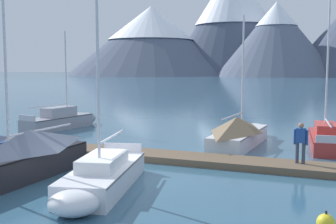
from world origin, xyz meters
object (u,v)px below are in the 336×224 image
Objects in this scene: sailboat_nearest_berth at (62,120)px; sailboat_far_berth at (240,131)px; sailboat_mid_dock_port at (16,158)px; person_on_dock at (301,140)px; sailboat_outer_slip at (325,137)px; mooring_buoy_channel_marker at (326,223)px; sailboat_mid_dock_starboard at (101,176)px.

sailboat_far_berth reaches higher than sailboat_nearest_berth.
sailboat_mid_dock_port reaches higher than sailboat_nearest_berth.
sailboat_far_berth is at bearing 122.13° from person_on_dock.
sailboat_nearest_berth is 13.90m from sailboat_mid_dock_port.
sailboat_far_berth is (6.93, 9.97, -0.11)m from sailboat_mid_dock_port.
sailboat_far_berth is at bearing 55.19° from sailboat_mid_dock_port.
mooring_buoy_channel_marker is at bearing -92.43° from sailboat_outer_slip.
sailboat_far_berth is (12.78, -2.64, 0.16)m from sailboat_nearest_berth.
sailboat_far_berth is 4.62× the size of person_on_dock.
person_on_dock reaches higher than mooring_buoy_channel_marker.
sailboat_far_berth is 14.13× the size of mooring_buoy_channel_marker.
person_on_dock is at bearing 25.89° from sailboat_mid_dock_port.
sailboat_mid_dock_starboard reaches higher than sailboat_outer_slip.
sailboat_mid_dock_port is 1.04× the size of sailboat_far_berth.
sailboat_far_berth is at bearing -169.05° from sailboat_outer_slip.
sailboat_mid_dock_starboard is 7.34m from mooring_buoy_channel_marker.
sailboat_nearest_berth is at bearing 168.34° from sailboat_far_berth.
sailboat_outer_slip is 12.58m from mooring_buoy_channel_marker.
sailboat_mid_dock_starboard is (9.48, -12.87, -0.08)m from sailboat_nearest_berth.
sailboat_mid_dock_port is 3.66m from sailboat_mid_dock_starboard.
person_on_dock is at bearing -101.75° from sailboat_outer_slip.
sailboat_nearest_berth is at bearing 126.37° from sailboat_mid_dock_starboard.
sailboat_outer_slip reaches higher than sailboat_mid_dock_port.
sailboat_outer_slip is at bearing 55.17° from sailboat_mid_dock_starboard.
sailboat_mid_dock_starboard is at bearing -107.88° from sailboat_far_berth.
sailboat_outer_slip is at bearing 43.66° from sailboat_mid_dock_port.
sailboat_nearest_berth is 15.98m from sailboat_mid_dock_starboard.
sailboat_mid_dock_starboard reaches higher than sailboat_nearest_berth.
sailboat_far_berth is (3.30, 10.23, 0.24)m from sailboat_mid_dock_starboard.
sailboat_mid_dock_starboard is at bearing 168.38° from mooring_buoy_channel_marker.
sailboat_far_berth is at bearing 108.33° from mooring_buoy_channel_marker.
sailboat_far_berth is 12.35m from mooring_buoy_channel_marker.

